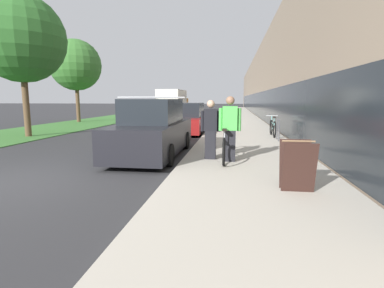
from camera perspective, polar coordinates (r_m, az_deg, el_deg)
name	(u,v)px	position (r m, az deg, el deg)	size (l,w,h in m)	color
ground_plane	(8,184)	(7.32, -31.71, -6.50)	(220.00, 220.00, 0.00)	#303033
sidewalk_slab	(238,119)	(26.48, 8.77, 4.81)	(3.58, 70.00, 0.13)	#BCB5A5
storefront_facade	(301,85)	(35.22, 20.05, 10.52)	(10.01, 70.00, 6.55)	gray
lawn_strip	(131,116)	(32.28, -11.53, 5.31)	(4.75, 70.00, 0.03)	#3D7533
tandem_bicycle	(225,145)	(8.23, 6.30, -0.14)	(0.52, 2.67, 0.88)	black
person_rider	(230,129)	(7.83, 7.20, 2.88)	(0.57, 0.22, 1.69)	black
person_bystander	(211,130)	(8.09, 3.55, 2.76)	(0.54, 0.21, 1.59)	black
bike_rack_hoop	(278,127)	(12.25, 16.09, 3.06)	(0.05, 0.60, 0.84)	#4C4C51
cruiser_bike_nearest	(273,128)	(13.57, 15.14, 3.02)	(0.52, 1.83, 0.89)	black
sandwich_board_sign	(297,165)	(5.63, 19.43, -3.86)	(0.56, 0.56, 0.90)	#331E19
parked_sedan_curbside	(153,131)	(9.29, -7.39, 2.54)	(1.80, 4.72, 1.81)	black
vintage_roadster_curbside	(187,120)	(15.44, -1.01, 4.66)	(1.89, 4.48, 1.55)	maroon
moving_truck	(173,102)	(32.95, -3.57, 7.90)	(2.35, 7.37, 2.71)	orange
street_tree_near	(21,39)	(16.06, -29.83, 17.02)	(3.89, 3.89, 6.36)	brown
street_tree_far	(76,65)	(24.57, -21.29, 13.81)	(3.75, 3.75, 6.12)	brown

